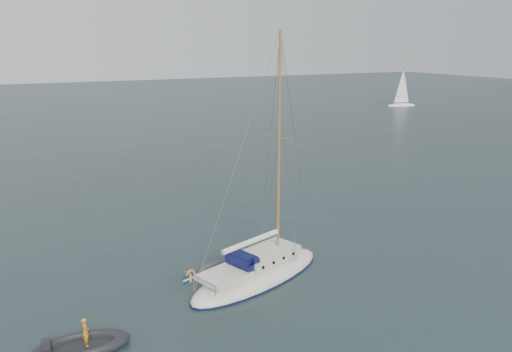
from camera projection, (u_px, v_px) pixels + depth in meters
name	position (u px, v px, depth m)	size (l,w,h in m)	color
ground	(282.00, 256.00, 29.37)	(300.00, 300.00, 0.00)	black
sailboat	(258.00, 261.00, 26.27)	(9.37, 2.81, 13.34)	white
dinghy	(219.00, 268.00, 27.45)	(2.45, 1.11, 0.35)	#4D4E52
rib	(81.00, 345.00, 20.26)	(3.88, 1.76, 1.44)	black
distant_yacht_b	(402.00, 89.00, 99.24)	(6.10, 3.25, 8.08)	white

